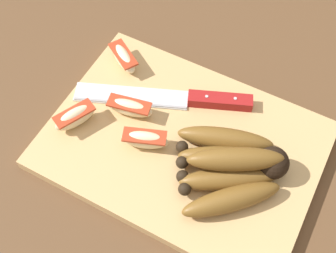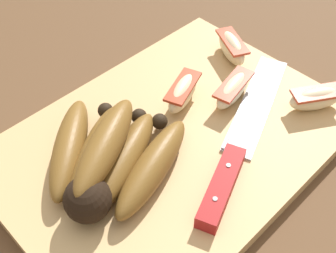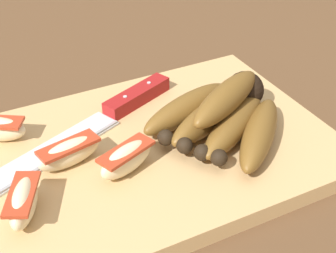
{
  "view_description": "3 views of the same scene",
  "coord_description": "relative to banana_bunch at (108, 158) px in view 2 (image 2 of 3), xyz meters",
  "views": [
    {
      "loc": [
        0.14,
        -0.32,
        0.6
      ],
      "look_at": [
        -0.03,
        -0.01,
        0.03
      ],
      "focal_mm": 48.11,
      "sensor_mm": 36.0,
      "label": 1
    },
    {
      "loc": [
        0.23,
        0.21,
        0.39
      ],
      "look_at": [
        0.01,
        -0.01,
        0.05
      ],
      "focal_mm": 45.07,
      "sensor_mm": 36.0,
      "label": 2
    },
    {
      "loc": [
        -0.2,
        -0.44,
        0.37
      ],
      "look_at": [
        0.01,
        -0.03,
        0.05
      ],
      "focal_mm": 55.4,
      "sensor_mm": 36.0,
      "label": 3
    }
  ],
  "objects": [
    {
      "name": "apple_wedge_near",
      "position": [
        -0.24,
        0.1,
        -0.01
      ],
      "size": [
        0.07,
        0.06,
        0.03
      ],
      "color": "beige",
      "rests_on": "cutting_board"
    },
    {
      "name": "banana_bunch",
      "position": [
        0.0,
        0.0,
        0.0
      ],
      "size": [
        0.18,
        0.18,
        0.06
      ],
      "color": "black",
      "rests_on": "cutting_board"
    },
    {
      "name": "ground_plane",
      "position": [
        -0.08,
        0.03,
        -0.04
      ],
      "size": [
        6.0,
        6.0,
        0.0
      ],
      "primitive_type": "plane",
      "color": "brown"
    },
    {
      "name": "chefs_knife",
      "position": [
        -0.11,
        0.08,
        -0.02
      ],
      "size": [
        0.27,
        0.13,
        0.02
      ],
      "color": "silver",
      "rests_on": "cutting_board"
    },
    {
      "name": "apple_wedge_middle",
      "position": [
        -0.18,
        0.02,
        -0.01
      ],
      "size": [
        0.08,
        0.04,
        0.03
      ],
      "color": "beige",
      "rests_on": "cutting_board"
    },
    {
      "name": "apple_wedge_extra",
      "position": [
        -0.24,
        -0.03,
        -0.0
      ],
      "size": [
        0.05,
        0.07,
        0.03
      ],
      "color": "beige",
      "rests_on": "cutting_board"
    },
    {
      "name": "apple_wedge_far",
      "position": [
        -0.13,
        -0.02,
        -0.0
      ],
      "size": [
        0.07,
        0.05,
        0.03
      ],
      "color": "beige",
      "rests_on": "cutting_board"
    },
    {
      "name": "cutting_board",
      "position": [
        -0.08,
        0.01,
        -0.03
      ],
      "size": [
        0.4,
        0.29,
        0.02
      ],
      "primitive_type": "cube",
      "color": "tan",
      "rests_on": "ground_plane"
    }
  ]
}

